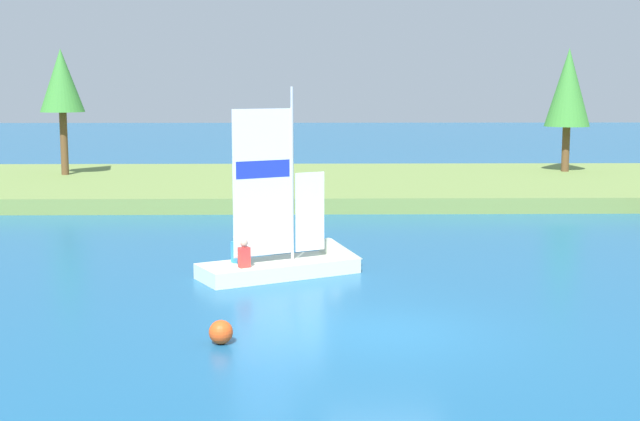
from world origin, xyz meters
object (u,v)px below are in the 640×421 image
object	(u,v)px
shoreline_tree_centre	(568,88)
sailboat	(306,260)
channel_buoy	(221,332)
shoreline_tree_midleft	(61,82)

from	to	relation	value
shoreline_tree_centre	sailboat	bearing A→B (deg)	-122.25
shoreline_tree_centre	channel_buoy	bearing A→B (deg)	-118.50
sailboat	channel_buoy	bearing A→B (deg)	-132.03
shoreline_tree_midleft	shoreline_tree_centre	xyz separation A→B (m)	(25.43, 1.21, -0.31)
shoreline_tree_centre	sailboat	xyz separation A→B (m)	(-13.46, -21.33, -4.55)
shoreline_tree_midleft	shoreline_tree_centre	world-z (taller)	shoreline_tree_centre
shoreline_tree_midleft	channel_buoy	size ratio (longest dim) A/B	12.91
shoreline_tree_midleft	channel_buoy	bearing A→B (deg)	-68.94
shoreline_tree_midleft	shoreline_tree_centre	size ratio (longest dim) A/B	0.99
shoreline_tree_midleft	sailboat	xyz separation A→B (m)	(11.97, -20.12, -4.86)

